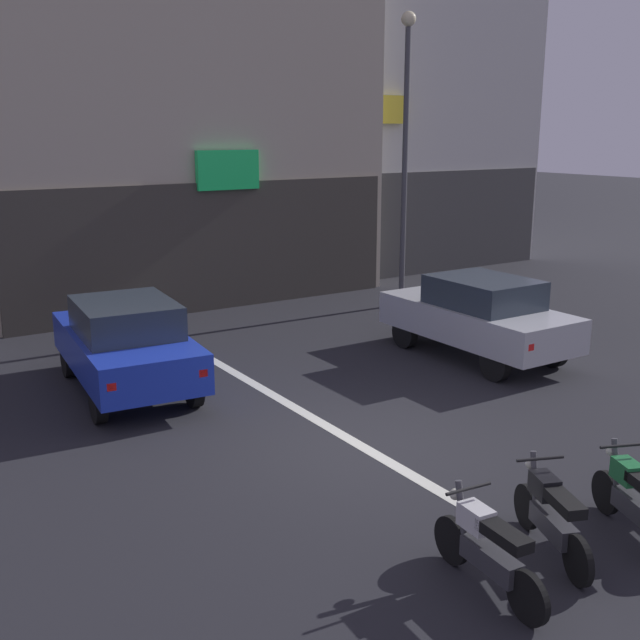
{
  "coord_description": "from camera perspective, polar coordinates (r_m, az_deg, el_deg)",
  "views": [
    {
      "loc": [
        -6.05,
        -8.24,
        4.45
      ],
      "look_at": [
        0.55,
        2.0,
        1.4
      ],
      "focal_mm": 42.7,
      "sensor_mm": 36.0,
      "label": 1
    }
  ],
  "objects": [
    {
      "name": "motorcycle_green_row_centre",
      "position": [
        9.39,
        22.53,
        -12.27
      ],
      "size": [
        0.73,
        1.58,
        0.98
      ],
      "color": "black",
      "rests_on": "ground"
    },
    {
      "name": "ground_plane",
      "position": [
        11.15,
        3.22,
        -9.49
      ],
      "size": [
        120.0,
        120.0,
        0.0
      ],
      "primitive_type": "plane",
      "color": "#232328"
    },
    {
      "name": "car_blue_crossing_near",
      "position": [
        13.56,
        -14.36,
        -1.65
      ],
      "size": [
        2.12,
        4.24,
        1.64
      ],
      "color": "black",
      "rests_on": "ground"
    },
    {
      "name": "car_silver_parked_kerbside",
      "position": [
        15.45,
        11.79,
        0.4
      ],
      "size": [
        1.76,
        4.1,
        1.64
      ],
      "color": "black",
      "rests_on": "ground"
    },
    {
      "name": "lane_centre_line",
      "position": [
        16.1,
        -9.43,
        -2.18
      ],
      "size": [
        0.2,
        18.0,
        0.01
      ],
      "primitive_type": "cube",
      "color": "silver",
      "rests_on": "ground"
    },
    {
      "name": "car_white_down_street",
      "position": [
        21.51,
        -10.8,
        4.26
      ],
      "size": [
        1.95,
        4.18,
        1.64
      ],
      "color": "black",
      "rests_on": "ground"
    },
    {
      "name": "motorcycle_black_row_left_mid",
      "position": [
        8.75,
        16.94,
        -13.76
      ],
      "size": [
        0.73,
        1.58,
        0.98
      ],
      "color": "black",
      "rests_on": "ground"
    },
    {
      "name": "building_mid_block",
      "position": [
        23.8,
        -13.89,
        20.88
      ],
      "size": [
        10.64,
        9.88,
        14.9
      ],
      "color": "#B2A893",
      "rests_on": "ground"
    },
    {
      "name": "motorcycle_white_row_leftmost",
      "position": [
        7.97,
        12.43,
        -16.39
      ],
      "size": [
        0.55,
        1.67,
        0.98
      ],
      "color": "black",
      "rests_on": "ground"
    },
    {
      "name": "street_lamp",
      "position": [
        19.54,
        6.43,
        13.7
      ],
      "size": [
        0.36,
        0.36,
        7.22
      ],
      "color": "#47474C",
      "rests_on": "ground"
    }
  ]
}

